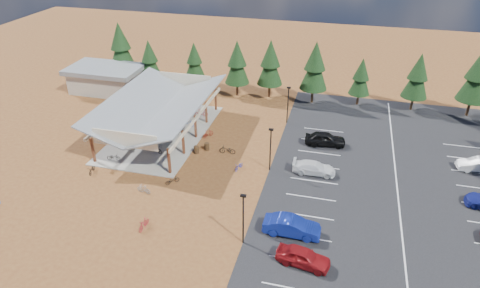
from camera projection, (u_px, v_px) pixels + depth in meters
ground at (221, 173)px, 46.78m from camera, size 140.00×140.00×0.00m
asphalt_lot at (396, 182)px, 45.26m from camera, size 27.00×44.00×0.04m
concrete_pad at (162, 133)px, 54.83m from camera, size 10.60×18.60×0.10m
bike_pavilion at (160, 106)px, 52.96m from camera, size 11.65×19.40×4.97m
outbuilding at (106, 79)px, 66.16m from camera, size 11.00×7.00×3.90m
lamp_post_0 at (243, 216)px, 35.80m from camera, size 0.50×0.25×5.14m
lamp_post_1 at (270, 147)px, 45.90m from camera, size 0.50×0.25×5.14m
lamp_post_2 at (288, 102)px, 56.00m from camera, size 0.50×0.25×5.14m
trash_bin_0 at (196, 150)px, 50.32m from camera, size 0.60×0.60×0.90m
trash_bin_1 at (207, 146)px, 50.98m from camera, size 0.60×0.60×0.90m
pine_0 at (121, 46)px, 68.07m from camera, size 4.14×4.14×9.64m
pine_1 at (150, 59)px, 66.22m from camera, size 3.27×3.27×7.62m
pine_2 at (194, 61)px, 66.14m from camera, size 3.14×3.14×7.31m
pine_3 at (237, 63)px, 63.07m from camera, size 3.65×3.65×8.51m
pine_4 at (270, 63)px, 62.43m from camera, size 3.77×3.77×8.78m
pine_5 at (315, 66)px, 60.50m from camera, size 3.93×3.93×9.16m
pine_6 at (361, 77)px, 60.53m from camera, size 3.01×3.01×7.02m
pine_7 at (418, 76)px, 58.59m from camera, size 3.56×3.56×8.29m
pine_8 at (478, 75)px, 56.50m from camera, size 4.13×4.13×9.63m
bike_0 at (114, 157)px, 48.74m from camera, size 1.63×0.75×0.83m
bike_1 at (149, 130)px, 54.35m from camera, size 1.60×0.91×0.93m
bike_2 at (157, 122)px, 56.64m from camera, size 1.59×0.73×0.81m
bike_3 at (171, 112)px, 58.93m from camera, size 1.74×0.85×1.01m
bike_4 at (156, 149)px, 50.23m from camera, size 2.02×1.27×1.00m
bike_5 at (155, 144)px, 51.10m from camera, size 1.71×0.69×1.00m
bike_6 at (187, 123)px, 56.11m from camera, size 1.85×0.77×0.95m
bike_7 at (201, 113)px, 58.57m from camera, size 1.89×1.07×1.09m
bike_8 at (92, 170)px, 46.65m from camera, size 0.89×1.68×0.84m
bike_11 at (144, 224)px, 38.65m from camera, size 0.61×1.75×1.03m
bike_12 at (172, 180)px, 44.88m from camera, size 1.48×1.57×0.84m
bike_13 at (144, 189)px, 43.42m from camera, size 1.59×0.65×0.93m
bike_14 at (239, 166)px, 47.26m from camera, size 0.93×1.61×0.80m
bike_15 at (208, 133)px, 53.72m from camera, size 1.34×1.66×1.01m
bike_16 at (227, 150)px, 50.16m from camera, size 1.93×0.78×0.99m
car_0 at (303, 257)px, 34.67m from camera, size 4.65×2.43×1.51m
car_1 at (292, 226)px, 37.81m from camera, size 5.09×1.79×1.68m
car_3 at (314, 168)px, 46.42m from camera, size 4.69×2.02×1.35m
car_4 at (325, 139)px, 51.77m from camera, size 5.03×2.50×1.65m
car_9 at (478, 164)px, 46.91m from camera, size 4.55×2.14×1.44m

